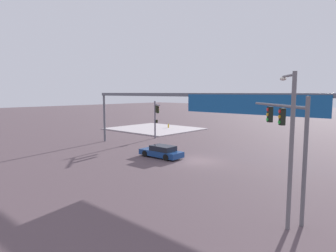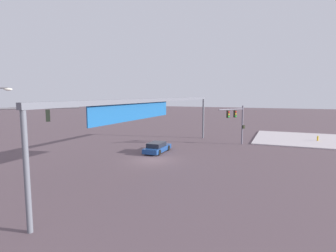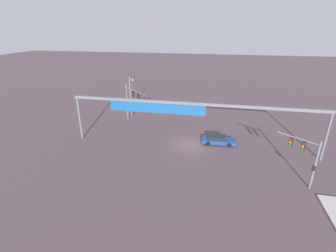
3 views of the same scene
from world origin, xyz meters
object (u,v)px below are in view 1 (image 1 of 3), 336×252
object	(u,v)px
traffic_signal_opposite_side	(287,131)
fire_hydrant_on_curb	(168,126)
streetlamp_curved_arm	(290,138)
sedan_car_approaching	(162,152)
traffic_signal_near_corner	(156,114)

from	to	relation	value
traffic_signal_opposite_side	fire_hydrant_on_curb	size ratio (longest dim) A/B	8.85
traffic_signal_opposite_side	streetlamp_curved_arm	distance (m)	2.07
sedan_car_approaching	streetlamp_curved_arm	bearing A→B (deg)	153.05
traffic_signal_near_corner	traffic_signal_opposite_side	bearing A→B (deg)	7.32
traffic_signal_near_corner	traffic_signal_opposite_side	distance (m)	26.11
fire_hydrant_on_curb	traffic_signal_near_corner	bearing A→B (deg)	124.24
traffic_signal_opposite_side	sedan_car_approaching	distance (m)	15.60
traffic_signal_near_corner	sedan_car_approaching	bearing A→B (deg)	-5.60
traffic_signal_opposite_side	fire_hydrant_on_curb	bearing A→B (deg)	6.01
traffic_signal_near_corner	streetlamp_curved_arm	bearing A→B (deg)	4.78
streetlamp_curved_arm	fire_hydrant_on_curb	xyz separation A→B (m)	(30.45, -25.39, -3.83)
traffic_signal_opposite_side	streetlamp_curved_arm	xyz separation A→B (m)	(-0.82, 1.90, -0.08)
traffic_signal_opposite_side	traffic_signal_near_corner	bearing A→B (deg)	14.27
streetlamp_curved_arm	traffic_signal_opposite_side	bearing A→B (deg)	-11.99
traffic_signal_opposite_side	sedan_car_approaching	size ratio (longest dim) A/B	1.37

